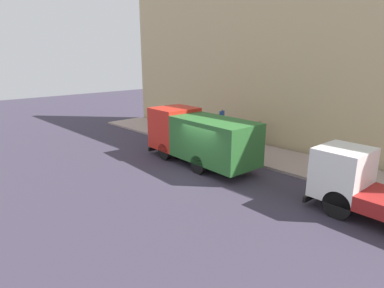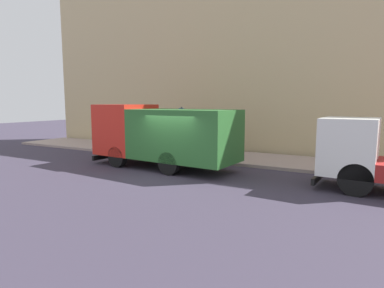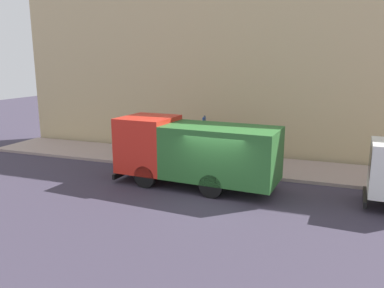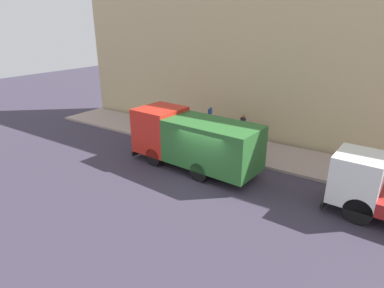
{
  "view_description": "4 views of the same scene",
  "coord_description": "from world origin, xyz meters",
  "px_view_note": "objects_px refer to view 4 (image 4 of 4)",
  "views": [
    {
      "loc": [
        -11.32,
        -11.06,
        5.89
      ],
      "look_at": [
        0.71,
        1.49,
        1.16
      ],
      "focal_mm": 29.99,
      "sensor_mm": 36.0,
      "label": 1
    },
    {
      "loc": [
        -11.38,
        -7.3,
        3.05
      ],
      "look_at": [
        1.27,
        -0.22,
        1.18
      ],
      "focal_mm": 30.34,
      "sensor_mm": 36.0,
      "label": 2
    },
    {
      "loc": [
        -14.02,
        -4.21,
        5.38
      ],
      "look_at": [
        1.52,
        1.54,
        1.76
      ],
      "focal_mm": 35.51,
      "sensor_mm": 36.0,
      "label": 3
    },
    {
      "loc": [
        -12.2,
        -7.46,
        7.33
      ],
      "look_at": [
        0.78,
        1.14,
        1.44
      ],
      "focal_mm": 30.05,
      "sensor_mm": 36.0,
      "label": 4
    }
  ],
  "objects_px": {
    "large_utility_truck": "(193,139)",
    "pedestrian_third": "(168,124)",
    "pedestrian_standing": "(200,126)",
    "pedestrian_walking": "(243,126)",
    "traffic_cone_orange": "(186,136)",
    "street_sign_post": "(210,126)"
  },
  "relations": [
    {
      "from": "pedestrian_walking",
      "to": "street_sign_post",
      "type": "height_order",
      "value": "street_sign_post"
    },
    {
      "from": "pedestrian_standing",
      "to": "street_sign_post",
      "type": "relative_size",
      "value": 0.63
    },
    {
      "from": "pedestrian_standing",
      "to": "traffic_cone_orange",
      "type": "relative_size",
      "value": 2.78
    },
    {
      "from": "pedestrian_third",
      "to": "traffic_cone_orange",
      "type": "relative_size",
      "value": 2.75
    },
    {
      "from": "traffic_cone_orange",
      "to": "pedestrian_walking",
      "type": "bearing_deg",
      "value": -52.93
    },
    {
      "from": "pedestrian_standing",
      "to": "traffic_cone_orange",
      "type": "height_order",
      "value": "pedestrian_standing"
    },
    {
      "from": "pedestrian_walking",
      "to": "pedestrian_third",
      "type": "xyz_separation_m",
      "value": [
        -2.23,
        4.41,
        -0.01
      ]
    },
    {
      "from": "traffic_cone_orange",
      "to": "pedestrian_standing",
      "type": "bearing_deg",
      "value": -44.99
    },
    {
      "from": "pedestrian_third",
      "to": "traffic_cone_orange",
      "type": "height_order",
      "value": "pedestrian_third"
    },
    {
      "from": "pedestrian_walking",
      "to": "street_sign_post",
      "type": "bearing_deg",
      "value": 117.11
    },
    {
      "from": "large_utility_truck",
      "to": "pedestrian_third",
      "type": "xyz_separation_m",
      "value": [
        2.95,
        3.95,
        -0.59
      ]
    },
    {
      "from": "pedestrian_standing",
      "to": "street_sign_post",
      "type": "height_order",
      "value": "street_sign_post"
    },
    {
      "from": "large_utility_truck",
      "to": "traffic_cone_orange",
      "type": "distance_m",
      "value": 4.03
    },
    {
      "from": "pedestrian_standing",
      "to": "pedestrian_third",
      "type": "bearing_deg",
      "value": -98.2
    },
    {
      "from": "street_sign_post",
      "to": "large_utility_truck",
      "type": "bearing_deg",
      "value": -172.48
    },
    {
      "from": "large_utility_truck",
      "to": "street_sign_post",
      "type": "xyz_separation_m",
      "value": [
        2.26,
        0.3,
        0.1
      ]
    },
    {
      "from": "pedestrian_third",
      "to": "pedestrian_walking",
      "type": "bearing_deg",
      "value": 172.49
    },
    {
      "from": "pedestrian_standing",
      "to": "pedestrian_third",
      "type": "xyz_separation_m",
      "value": [
        -0.64,
        2.11,
        -0.02
      ]
    },
    {
      "from": "large_utility_truck",
      "to": "pedestrian_standing",
      "type": "height_order",
      "value": "large_utility_truck"
    },
    {
      "from": "large_utility_truck",
      "to": "pedestrian_walking",
      "type": "height_order",
      "value": "large_utility_truck"
    },
    {
      "from": "pedestrian_third",
      "to": "street_sign_post",
      "type": "bearing_deg",
      "value": 135.09
    },
    {
      "from": "pedestrian_standing",
      "to": "pedestrian_third",
      "type": "height_order",
      "value": "pedestrian_standing"
    }
  ]
}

